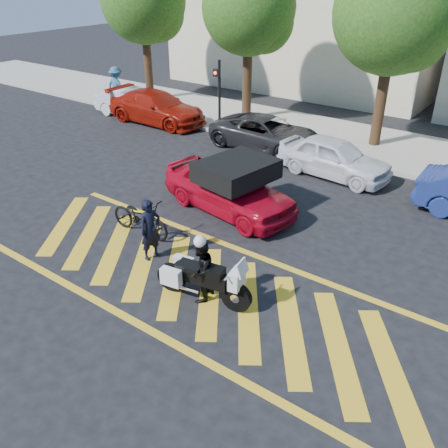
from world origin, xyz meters
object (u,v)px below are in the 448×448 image
Objects in this scene: police_motorcycle at (201,278)px; parked_mid_right at (334,158)px; bicycle at (140,217)px; red_convertible at (229,188)px; officer_moto at (201,271)px; parked_left at (157,107)px; parked_mid_left at (267,133)px; parked_far_left at (132,103)px; officer_bike at (150,230)px.

police_motorcycle is 0.58× the size of parked_mid_right.
red_convertible is (1.17, 2.69, 0.24)m from bicycle.
parked_left is at bearing -142.26° from officer_moto.
parked_mid_left is (6.22, 0.00, -0.08)m from parked_left.
parked_far_left is (-12.06, 9.59, -0.10)m from officer_moto.
parked_left reaches higher than parked_far_left.
officer_bike is 1.08× the size of officer_moto.
parked_left is (1.66, 0.00, 0.07)m from parked_far_left.
police_motorcycle is 0.50× the size of parked_mid_left.
red_convertible is at bearing -161.87° from officer_moto.
police_motorcycle is (3.30, -1.35, 0.04)m from bicycle.
officer_moto reaches higher than police_motorcycle.
officer_moto is 4.56m from red_convertible.
officer_moto is at bearing -94.40° from officer_bike.
parked_mid_right is at bearing -8.85° from red_convertible.
parked_left is at bearing 127.76° from police_motorcycle.
red_convertible is 0.89× the size of parked_left.
officer_bike is 0.35× the size of parked_mid_left.
parked_far_left is 1.66m from parked_left.
police_motorcycle is 0.20m from officer_moto.
parked_mid_right reaches higher than police_motorcycle.
parked_mid_right is (11.40, -1.07, 0.03)m from parked_far_left.
officer_bike is 0.37× the size of red_convertible.
bicycle is 7.64m from parked_mid_right.
parked_far_left is (-9.91, 8.98, -0.16)m from officer_bike.
red_convertible is at bearing 166.55° from parked_mid_right.
parked_mid_right is at bearing 0.86° from officer_bike.
red_convertible is 1.10× the size of parked_mid_right.
police_motorcycle is at bearing -134.35° from parked_left.
police_motorcycle is at bearing -142.93° from red_convertible.
police_motorcycle is (2.16, -0.62, -0.26)m from officer_bike.
officer_bike is at bearing -139.10° from parked_left.
police_motorcycle is 0.58× the size of parked_far_left.
officer_moto is 8.55m from parked_mid_right.
red_convertible is 5.92m from parked_mid_left.
bicycle is at bearing -175.21° from parked_mid_left.
officer_moto is (3.29, -1.35, 0.24)m from bicycle.
parked_left is (-8.28, 5.55, -0.03)m from red_convertible.
red_convertible is 1.11× the size of parked_far_left.
parked_mid_right is at bearing -97.96° from parked_left.
parked_far_left reaches higher than police_motorcycle.
officer_bike reaches higher than red_convertible.
officer_bike is at bearing 154.49° from police_motorcycle.
officer_moto reaches higher than parked_mid_left.
bicycle is 0.40× the size of parked_left.
bicycle is at bearing 148.15° from police_motorcycle.
parked_left is 9.80m from parked_mid_right.
officer_moto reaches higher than parked_mid_right.
officer_moto is 10.46m from parked_mid_left.
parked_left reaches higher than parked_mid_left.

